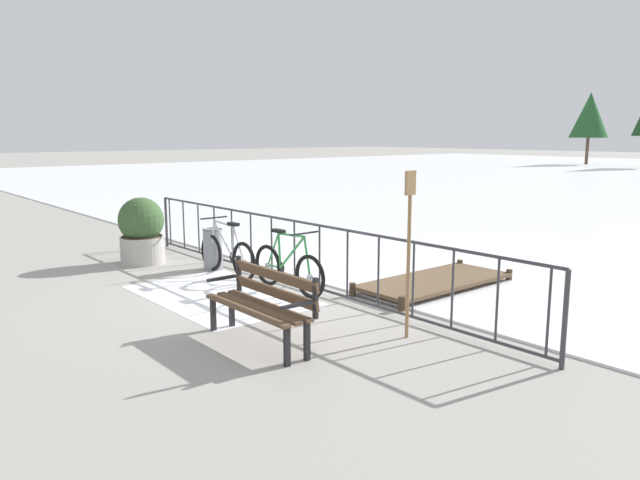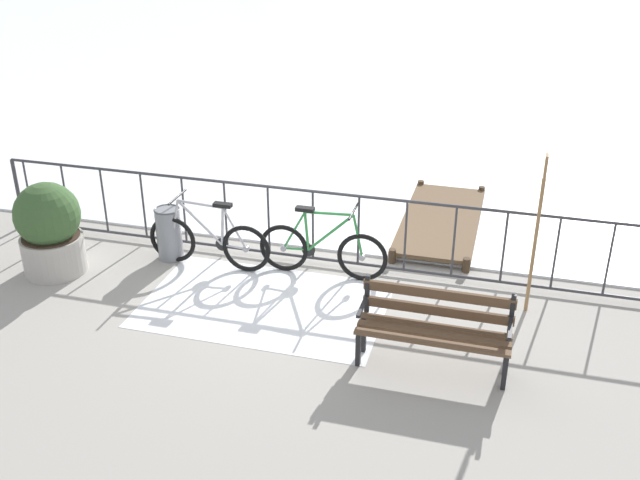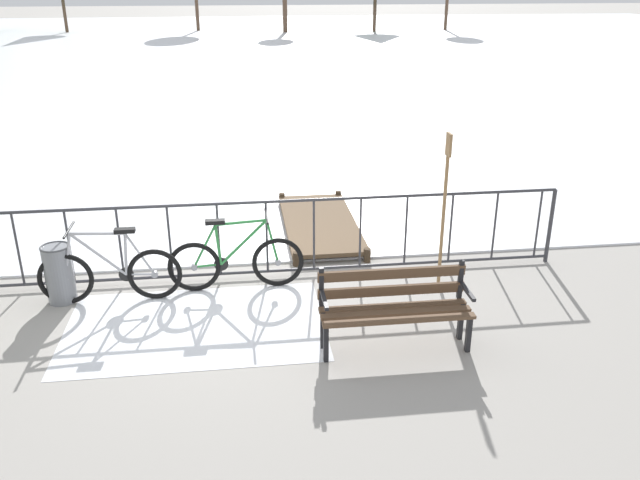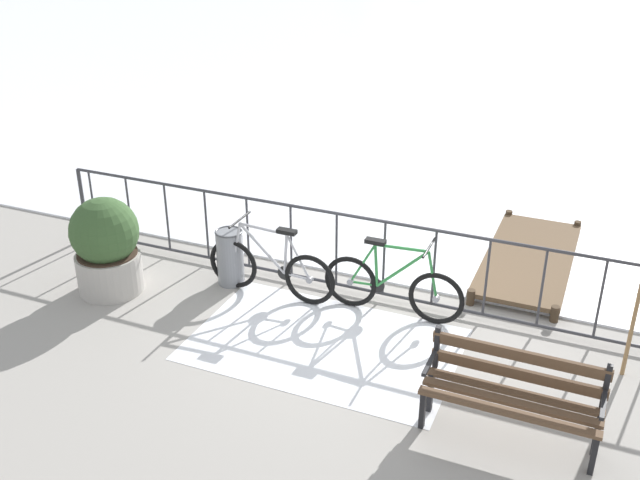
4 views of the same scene
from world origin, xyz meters
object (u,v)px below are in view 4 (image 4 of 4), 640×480
object	(u,v)px
bicycle_second	(271,269)
planter_with_shrub	(106,246)
trash_bin	(230,257)
park_bench	(513,389)
bicycle_near_railing	(392,287)

from	to	relation	value
bicycle_second	planter_with_shrub	xyz separation A→B (m)	(-1.92, -0.67, 0.25)
bicycle_second	planter_with_shrub	world-z (taller)	planter_with_shrub
planter_with_shrub	trash_bin	distance (m)	1.52
bicycle_second	park_bench	size ratio (longest dim) A/B	1.07
bicycle_second	planter_with_shrub	bearing A→B (deg)	-160.83
bicycle_near_railing	bicycle_second	world-z (taller)	same
bicycle_near_railing	planter_with_shrub	size ratio (longest dim) A/B	1.38
trash_bin	planter_with_shrub	bearing A→B (deg)	-149.93
bicycle_second	trash_bin	world-z (taller)	bicycle_second
bicycle_second	park_bench	xyz separation A→B (m)	(3.16, -1.44, 0.14)
planter_with_shrub	bicycle_near_railing	bearing A→B (deg)	13.49
bicycle_near_railing	park_bench	distance (m)	2.30
bicycle_near_railing	park_bench	bearing A→B (deg)	-43.95
bicycle_second	planter_with_shrub	size ratio (longest dim) A/B	1.38
bicycle_near_railing	bicycle_second	distance (m)	1.52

